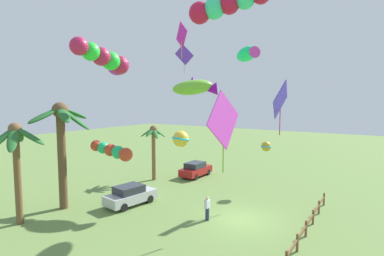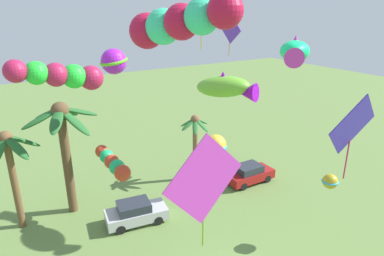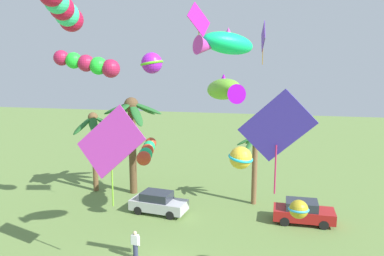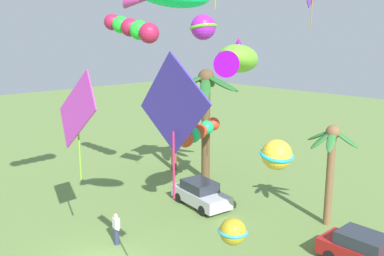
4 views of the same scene
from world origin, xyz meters
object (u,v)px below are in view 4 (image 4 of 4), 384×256
at_px(parked_car_0, 201,194).
at_px(palm_tree_2, 331,154).
at_px(kite_ball_2, 233,232).
at_px(spectator_0, 116,229).
at_px(palm_tree_1, 206,99).
at_px(kite_ball_4, 203,27).
at_px(kite_diamond_5, 173,107).
at_px(kite_fish_7, 237,59).
at_px(kite_tube_1, 198,132).
at_px(parked_car_1, 365,251).
at_px(kite_tube_3, 132,28).
at_px(kite_ball_9, 277,155).
at_px(palm_tree_0, 174,106).
at_px(kite_diamond_6, 77,111).

bearing_deg(parked_car_0, palm_tree_2, 25.83).
bearing_deg(kite_ball_2, spectator_0, 172.62).
xyz_separation_m(palm_tree_1, kite_ball_4, (2.65, -3.00, 4.64)).
xyz_separation_m(kite_diamond_5, kite_fish_7, (-2.88, 6.17, 1.04)).
bearing_deg(kite_tube_1, kite_fish_7, -30.24).
relative_size(parked_car_1, kite_tube_3, 0.93).
distance_m(parked_car_0, kite_tube_3, 10.50).
height_order(palm_tree_2, kite_ball_9, palm_tree_2).
relative_size(palm_tree_2, kite_ball_4, 3.31).
height_order(palm_tree_1, palm_tree_2, palm_tree_1).
xyz_separation_m(palm_tree_0, palm_tree_2, (12.81, -0.34, -1.01)).
bearing_deg(kite_ball_4, parked_car_0, -51.89).
xyz_separation_m(kite_ball_2, kite_ball_9, (-3.18, 6.75, 0.53)).
bearing_deg(spectator_0, kite_fish_7, 40.50).
bearing_deg(palm_tree_2, kite_diamond_5, -83.79).
height_order(kite_tube_3, kite_ball_9, kite_tube_3).
distance_m(palm_tree_1, spectator_0, 11.73).
bearing_deg(kite_diamond_6, parked_car_0, 90.39).
relative_size(palm_tree_1, kite_fish_7, 1.94).
bearing_deg(parked_car_1, kite_fish_7, -148.46).
xyz_separation_m(palm_tree_0, parked_car_0, (6.35, -3.47, -4.16)).
bearing_deg(kite_ball_9, parked_car_0, 173.37).
relative_size(palm_tree_1, spectator_0, 4.87).
bearing_deg(spectator_0, palm_tree_2, 58.30).
distance_m(spectator_0, kite_ball_9, 8.46).
distance_m(kite_ball_4, kite_diamond_6, 9.17).
bearing_deg(kite_diamond_6, kite_ball_2, 2.17).
relative_size(palm_tree_0, palm_tree_1, 0.84).
bearing_deg(palm_tree_2, palm_tree_0, 178.46).
bearing_deg(palm_tree_0, palm_tree_2, -1.54).
bearing_deg(kite_ball_2, kite_tube_1, 140.52).
bearing_deg(palm_tree_0, kite_ball_4, -25.99).
bearing_deg(kite_ball_9, kite_diamond_6, -128.64).
bearing_deg(kite_tube_1, kite_tube_3, -137.50).
distance_m(kite_ball_2, kite_tube_3, 15.28).
xyz_separation_m(kite_ball_2, kite_tube_3, (-12.71, 5.55, 6.42)).
xyz_separation_m(kite_tube_1, kite_ball_4, (0.51, -0.11, 6.16)).
bearing_deg(palm_tree_2, palm_tree_1, 177.14).
height_order(kite_tube_3, kite_fish_7, kite_tube_3).
distance_m(palm_tree_0, kite_ball_2, 18.76).
distance_m(parked_car_0, spectator_0, 6.38).
height_order(parked_car_0, kite_ball_9, kite_ball_9).
bearing_deg(palm_tree_0, kite_tube_3, -64.62).
bearing_deg(kite_tube_3, kite_diamond_5, -31.13).
bearing_deg(parked_car_0, kite_ball_2, -39.82).
relative_size(palm_tree_2, kite_fish_7, 1.36).
relative_size(parked_car_1, kite_tube_1, 1.08).
bearing_deg(kite_ball_9, spectator_0, -131.94).
relative_size(kite_ball_2, kite_fish_7, 0.24).
height_order(spectator_0, kite_fish_7, kite_fish_7).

